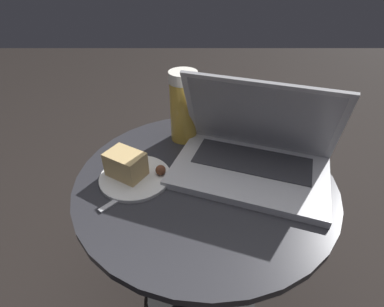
# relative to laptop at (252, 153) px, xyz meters

# --- Properties ---
(ground_plane) EXTENTS (6.00, 6.00, 0.00)m
(ground_plane) POSITION_rel_laptop_xyz_m (-0.12, -0.03, -0.59)
(ground_plane) COLOR black
(table) EXTENTS (0.63, 0.63, 0.54)m
(table) POSITION_rel_laptop_xyz_m (-0.12, -0.03, -0.21)
(table) COLOR black
(table) RESTS_ON ground_plane
(laptop) EXTENTS (0.43, 0.35, 0.23)m
(laptop) POSITION_rel_laptop_xyz_m (0.00, 0.00, 0.00)
(laptop) COLOR silver
(laptop) RESTS_ON table
(beer_glass) EXTENTS (0.08, 0.08, 0.20)m
(beer_glass) POSITION_rel_laptop_xyz_m (-0.17, 0.15, 0.05)
(beer_glass) COLOR gold
(beer_glass) RESTS_ON table
(snack_plate) EXTENTS (0.17, 0.17, 0.07)m
(snack_plate) POSITION_rel_laptop_xyz_m (-0.30, -0.03, -0.02)
(snack_plate) COLOR white
(snack_plate) RESTS_ON table
(fork) EXTENTS (0.14, 0.15, 0.00)m
(fork) POSITION_rel_laptop_xyz_m (-0.27, -0.07, -0.05)
(fork) COLOR silver
(fork) RESTS_ON table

